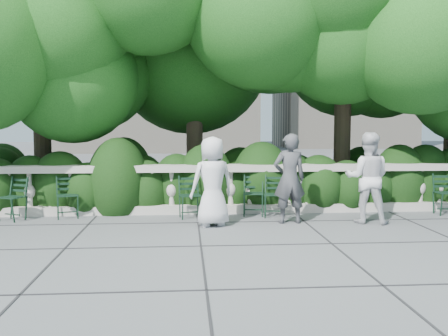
{
  "coord_description": "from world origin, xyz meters",
  "views": [
    {
      "loc": [
        -0.71,
        -8.34,
        1.82
      ],
      "look_at": [
        0.0,
        1.0,
        1.0
      ],
      "focal_mm": 40.0,
      "sensor_mm": 36.0,
      "label": 1
    }
  ],
  "objects": [
    {
      "name": "chair_d",
      "position": [
        0.6,
        1.3,
        0.0
      ],
      "size": [
        0.51,
        0.54,
        0.84
      ],
      "primitive_type": null,
      "rotation": [
        0.0,
        0.0,
        -0.15
      ],
      "color": "black",
      "rests_on": "ground"
    },
    {
      "name": "tree_canopy",
      "position": [
        0.69,
        3.19,
        3.96
      ],
      "size": [
        15.04,
        6.52,
        6.78
      ],
      "color": "#3F3023",
      "rests_on": "ground"
    },
    {
      "name": "ground",
      "position": [
        0.0,
        0.0,
        0.0
      ],
      "size": [
        90.0,
        90.0,
        0.0
      ],
      "primitive_type": "plane",
      "color": "#4F5257",
      "rests_on": "ground"
    },
    {
      "name": "chair_c",
      "position": [
        -2.98,
        1.31,
        0.0
      ],
      "size": [
        0.55,
        0.58,
        0.84
      ],
      "primitive_type": null,
      "rotation": [
        0.0,
        0.0,
        0.27
      ],
      "color": "black",
      "rests_on": "ground"
    },
    {
      "name": "chair_e",
      "position": [
        0.99,
        1.1,
        0.0
      ],
      "size": [
        0.52,
        0.56,
        0.84
      ],
      "primitive_type": null,
      "rotation": [
        0.0,
        0.0,
        -0.19
      ],
      "color": "black",
      "rests_on": "ground"
    },
    {
      "name": "person_woman_grey",
      "position": [
        1.18,
        0.64,
        0.83
      ],
      "size": [
        0.63,
        0.44,
        1.65
      ],
      "primitive_type": "imported",
      "rotation": [
        0.0,
        0.0,
        3.22
      ],
      "color": "#3B3C40",
      "rests_on": "ground"
    },
    {
      "name": "shrub_hedge",
      "position": [
        0.0,
        3.0,
        0.0
      ],
      "size": [
        15.0,
        2.6,
        1.7
      ],
      "primitive_type": null,
      "color": "black",
      "rests_on": "ground"
    },
    {
      "name": "balustrade",
      "position": [
        0.0,
        1.8,
        0.49
      ],
      "size": [
        12.0,
        0.44,
        1.0
      ],
      "color": "#9E998E",
      "rests_on": "ground"
    },
    {
      "name": "chair_a",
      "position": [
        -4.07,
        1.14,
        0.0
      ],
      "size": [
        0.6,
        0.62,
        0.84
      ],
      "primitive_type": null,
      "rotation": [
        0.0,
        0.0,
        -0.45
      ],
      "color": "black",
      "rests_on": "ground"
    },
    {
      "name": "chair_b",
      "position": [
        -0.61,
        1.12,
        0.0
      ],
      "size": [
        0.52,
        0.55,
        0.84
      ],
      "primitive_type": null,
      "rotation": [
        0.0,
        0.0,
        0.17
      ],
      "color": "black",
      "rests_on": "ground"
    },
    {
      "name": "person_casual_man",
      "position": [
        2.62,
        0.57,
        0.84
      ],
      "size": [
        0.98,
        0.87,
        1.68
      ],
      "primitive_type": "imported",
      "rotation": [
        0.0,
        0.0,
        2.8
      ],
      "color": "silver",
      "rests_on": "ground"
    },
    {
      "name": "person_businessman",
      "position": [
        -0.25,
        0.5,
        0.8
      ],
      "size": [
        0.91,
        0.73,
        1.61
      ],
      "primitive_type": "imported",
      "rotation": [
        0.0,
        0.0,
        3.46
      ],
      "color": "silver",
      "rests_on": "ground"
    }
  ]
}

